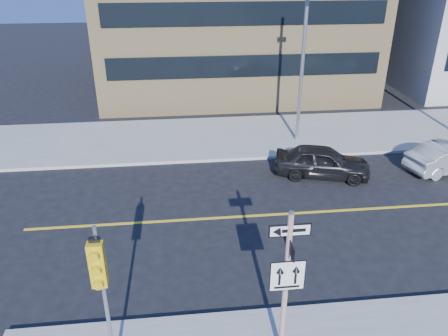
{
  "coord_description": "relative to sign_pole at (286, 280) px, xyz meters",
  "views": [
    {
      "loc": [
        -2.24,
        -10.0,
        8.97
      ],
      "look_at": [
        -0.68,
        4.0,
        2.1
      ],
      "focal_mm": 35.0,
      "sensor_mm": 36.0,
      "label": 1
    }
  ],
  "objects": [
    {
      "name": "parked_car_a",
      "position": [
        4.07,
        9.51,
        -1.72
      ],
      "size": [
        2.77,
        4.5,
        1.43
      ],
      "primitive_type": "imported",
      "rotation": [
        0.0,
        0.0,
        1.29
      ],
      "color": "black",
      "rests_on": "ground"
    },
    {
      "name": "sign_pole",
      "position": [
        0.0,
        0.0,
        0.0
      ],
      "size": [
        0.92,
        0.92,
        4.06
      ],
      "color": "beige",
      "rests_on": "near_sidewalk"
    },
    {
      "name": "traffic_signal",
      "position": [
        -4.0,
        -0.15,
        0.59
      ],
      "size": [
        0.32,
        0.45,
        4.0
      ],
      "color": "gray",
      "rests_on": "near_sidewalk"
    },
    {
      "name": "ground",
      "position": [
        0.0,
        2.51,
        -2.44
      ],
      "size": [
        120.0,
        120.0,
        0.0
      ],
      "primitive_type": "plane",
      "color": "black",
      "rests_on": "ground"
    },
    {
      "name": "streetlight_a",
      "position": [
        4.0,
        13.27,
        2.32
      ],
      "size": [
        0.55,
        2.25,
        8.0
      ],
      "color": "gray",
      "rests_on": "far_sidewalk"
    }
  ]
}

